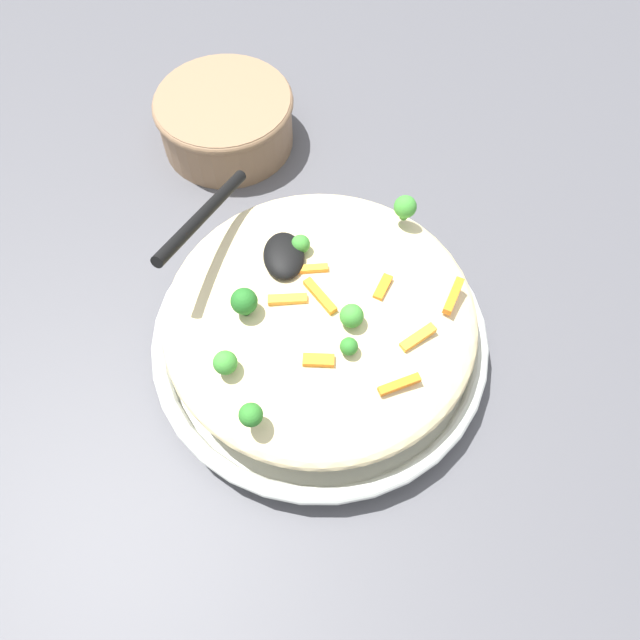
# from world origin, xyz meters

# --- Properties ---
(ground_plane) EXTENTS (2.40, 2.40, 0.00)m
(ground_plane) POSITION_xyz_m (0.00, 0.00, 0.00)
(ground_plane) COLOR #4C4C51
(serving_bowl) EXTENTS (0.35, 0.35, 0.04)m
(serving_bowl) POSITION_xyz_m (0.00, 0.00, 0.02)
(serving_bowl) COLOR silver
(serving_bowl) RESTS_ON ground_plane
(pasta_mound) EXTENTS (0.31, 0.31, 0.07)m
(pasta_mound) POSITION_xyz_m (0.00, 0.00, 0.07)
(pasta_mound) COLOR beige
(pasta_mound) RESTS_ON serving_bowl
(carrot_piece_0) EXTENTS (0.02, 0.04, 0.01)m
(carrot_piece_0) POSITION_xyz_m (0.09, 0.06, 0.10)
(carrot_piece_0) COLOR orange
(carrot_piece_0) RESTS_ON pasta_mound
(carrot_piece_1) EXTENTS (0.01, 0.04, 0.01)m
(carrot_piece_1) POSITION_xyz_m (-0.03, -0.01, 0.11)
(carrot_piece_1) COLOR orange
(carrot_piece_1) RESTS_ON pasta_mound
(carrot_piece_2) EXTENTS (0.04, 0.03, 0.01)m
(carrot_piece_2) POSITION_xyz_m (0.00, -0.00, 0.11)
(carrot_piece_2) COLOR orange
(carrot_piece_2) RESTS_ON pasta_mound
(carrot_piece_3) EXTENTS (0.01, 0.04, 0.01)m
(carrot_piece_3) POSITION_xyz_m (-0.00, -0.03, 0.11)
(carrot_piece_3) COLOR orange
(carrot_piece_3) RESTS_ON pasta_mound
(carrot_piece_4) EXTENTS (0.03, 0.04, 0.01)m
(carrot_piece_4) POSITION_xyz_m (0.05, 0.09, 0.10)
(carrot_piece_4) COLOR orange
(carrot_piece_4) RESTS_ON pasta_mound
(carrot_piece_5) EXTENTS (0.01, 0.03, 0.01)m
(carrot_piece_5) POSITION_xyz_m (0.06, -0.01, 0.10)
(carrot_piece_5) COLOR orange
(carrot_piece_5) RESTS_ON pasta_mound
(carrot_piece_6) EXTENTS (0.03, 0.02, 0.01)m
(carrot_piece_6) POSITION_xyz_m (-0.01, 0.06, 0.10)
(carrot_piece_6) COLOR orange
(carrot_piece_6) RESTS_ON pasta_mound
(carrot_piece_7) EXTENTS (0.04, 0.03, 0.01)m
(carrot_piece_7) POSITION_xyz_m (0.01, 0.13, 0.10)
(carrot_piece_7) COLOR orange
(carrot_piece_7) RESTS_ON pasta_mound
(broccoli_floret_0) EXTENTS (0.02, 0.02, 0.02)m
(broccoli_floret_0) POSITION_xyz_m (0.06, -0.09, 0.11)
(broccoli_floret_0) COLOR #377928
(broccoli_floret_0) RESTS_ON pasta_mound
(broccoli_floret_1) EXTENTS (0.02, 0.02, 0.03)m
(broccoli_floret_1) POSITION_xyz_m (0.03, 0.03, 0.12)
(broccoli_floret_1) COLOR #377928
(broccoli_floret_1) RESTS_ON pasta_mound
(broccoli_floret_2) EXTENTS (0.02, 0.02, 0.03)m
(broccoli_floret_2) POSITION_xyz_m (-0.09, 0.10, 0.11)
(broccoli_floret_2) COLOR #377928
(broccoli_floret_2) RESTS_ON pasta_mound
(broccoli_floret_3) EXTENTS (0.02, 0.02, 0.02)m
(broccoli_floret_3) POSITION_xyz_m (-0.06, -0.01, 0.11)
(broccoli_floret_3) COLOR #377928
(broccoli_floret_3) RESTS_ON pasta_mound
(broccoli_floret_4) EXTENTS (0.02, 0.02, 0.03)m
(broccoli_floret_4) POSITION_xyz_m (0.11, -0.07, 0.11)
(broccoli_floret_4) COLOR #296820
(broccoli_floret_4) RESTS_ON pasta_mound
(broccoli_floret_5) EXTENTS (0.02, 0.02, 0.03)m
(broccoli_floret_5) POSITION_xyz_m (0.01, -0.07, 0.12)
(broccoli_floret_5) COLOR #205B1C
(broccoli_floret_5) RESTS_ON pasta_mound
(broccoli_floret_6) EXTENTS (0.02, 0.02, 0.02)m
(broccoli_floret_6) POSITION_xyz_m (0.06, 0.02, 0.11)
(broccoli_floret_6) COLOR #296820
(broccoli_floret_6) RESTS_ON pasta_mound
(serving_spoon) EXTENTS (0.15, 0.13, 0.07)m
(serving_spoon) POSITION_xyz_m (-0.06, -0.06, 0.12)
(serving_spoon) COLOR black
(serving_spoon) RESTS_ON pasta_mound
(companion_bowl) EXTENTS (0.18, 0.18, 0.07)m
(companion_bowl) POSITION_xyz_m (-0.32, -0.09, 0.04)
(companion_bowl) COLOR #8C6B4C
(companion_bowl) RESTS_ON ground_plane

